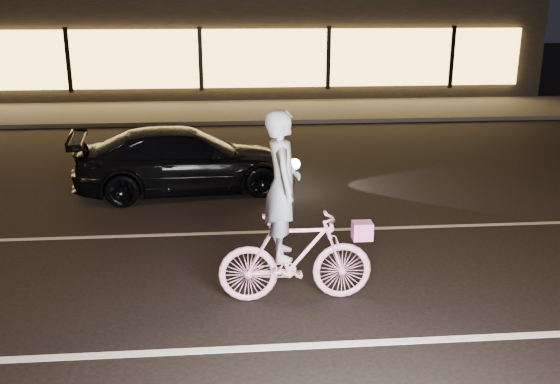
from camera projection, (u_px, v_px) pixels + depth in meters
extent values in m
plane|color=black|center=(166.00, 290.00, 8.05)|extent=(90.00, 90.00, 0.00)
cube|color=silver|center=(154.00, 353.00, 6.62)|extent=(60.00, 0.12, 0.01)
cube|color=gray|center=(177.00, 234.00, 9.95)|extent=(60.00, 0.10, 0.01)
cube|color=#383533|center=(200.00, 112.00, 20.40)|extent=(30.00, 4.00, 0.12)
cube|color=black|center=(204.00, 40.00, 25.53)|extent=(25.00, 8.00, 4.00)
cube|color=#FFBE59|center=(201.00, 59.00, 21.75)|extent=(23.00, 0.15, 2.00)
cube|color=black|center=(68.00, 60.00, 21.30)|extent=(0.15, 0.08, 2.20)
cube|color=black|center=(201.00, 59.00, 21.67)|extent=(0.15, 0.08, 2.20)
cube|color=black|center=(328.00, 58.00, 22.05)|extent=(0.15, 0.08, 2.20)
cube|color=black|center=(452.00, 57.00, 22.43)|extent=(0.15, 0.08, 2.20)
imported|color=#F34E9E|center=(295.00, 257.00, 7.64)|extent=(1.91, 0.54, 1.15)
imported|color=white|center=(282.00, 185.00, 7.35)|extent=(0.43, 0.66, 1.80)
cube|color=#D648A2|center=(362.00, 231.00, 7.61)|extent=(0.24, 0.20, 0.22)
imported|color=black|center=(186.00, 160.00, 12.06)|extent=(4.45, 2.28, 1.24)
sphere|color=#FFF2BF|center=(282.00, 151.00, 13.03)|extent=(0.21, 0.21, 0.21)
sphere|color=#FFF2BF|center=(295.00, 164.00, 11.97)|extent=(0.21, 0.21, 0.21)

